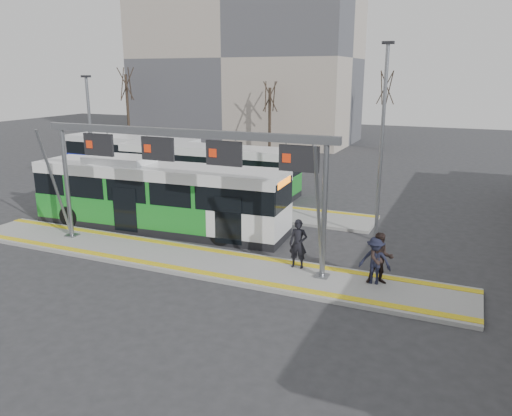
{
  "coord_description": "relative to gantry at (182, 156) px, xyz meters",
  "views": [
    {
      "loc": [
        10.14,
        -16.45,
        7.42
      ],
      "look_at": [
        1.65,
        3.0,
        1.7
      ],
      "focal_mm": 35.0,
      "sensor_mm": 36.0,
      "label": 1
    }
  ],
  "objects": [
    {
      "name": "ground",
      "position": [
        0.35,
        -0.25,
        -4.3
      ],
      "size": [
        120.0,
        120.0,
        0.0
      ],
      "primitive_type": "plane",
      "color": "#2D2D30",
      "rests_on": "ground"
    },
    {
      "name": "platform_main",
      "position": [
        0.35,
        -0.25,
        -4.22
      ],
      "size": [
        22.0,
        3.0,
        0.15
      ],
      "primitive_type": "cube",
      "color": "gray",
      "rests_on": "ground"
    },
    {
      "name": "platform_second",
      "position": [
        -3.65,
        7.75,
        -4.22
      ],
      "size": [
        20.0,
        3.0,
        0.15
      ],
      "primitive_type": "cube",
      "color": "gray",
      "rests_on": "ground"
    },
    {
      "name": "tactile_main",
      "position": [
        0.35,
        -0.25,
        -4.14
      ],
      "size": [
        22.0,
        2.65,
        0.02
      ],
      "color": "yellow",
      "rests_on": "platform_main"
    },
    {
      "name": "tactile_second",
      "position": [
        -3.65,
        8.9,
        -4.14
      ],
      "size": [
        20.0,
        0.35,
        0.02
      ],
      "color": "yellow",
      "rests_on": "platform_second"
    },
    {
      "name": "gantry",
      "position": [
        0.0,
        0.0,
        0.0
      ],
      "size": [
        13.0,
        1.68,
        5.2
      ],
      "color": "slate",
      "rests_on": "platform_main"
    },
    {
      "name": "apartment_block",
      "position": [
        -13.65,
        35.75,
        4.91
      ],
      "size": [
        24.5,
        12.5,
        18.4
      ],
      "color": "#A89B8C",
      "rests_on": "ground"
    },
    {
      "name": "hero_bus",
      "position": [
        -3.33,
        3.02,
        -2.7
      ],
      "size": [
        12.87,
        3.45,
        3.5
      ],
      "rotation": [
        0.0,
        0.0,
        0.06
      ],
      "color": "black",
      "rests_on": "ground"
    },
    {
      "name": "bg_bus_green",
      "position": [
        -5.06,
        11.09,
        -2.83
      ],
      "size": [
        11.96,
        2.65,
        2.98
      ],
      "rotation": [
        0.0,
        0.0,
        0.01
      ],
      "color": "black",
      "rests_on": "ground"
    },
    {
      "name": "bg_bus_blue",
      "position": [
        -13.22,
        13.96,
        -2.89
      ],
      "size": [
        11.0,
        2.87,
        2.85
      ],
      "rotation": [
        0.0,
        0.0,
        -0.04
      ],
      "color": "black",
      "rests_on": "ground"
    },
    {
      "name": "passenger_a",
      "position": [
        4.72,
        0.56,
        -3.19
      ],
      "size": [
        0.75,
        0.54,
        1.91
      ],
      "primitive_type": "imported",
      "rotation": [
        0.0,
        0.0,
        0.12
      ],
      "color": "black",
      "rests_on": "platform_main"
    },
    {
      "name": "passenger_b",
      "position": [
        7.89,
        0.27,
        -3.21
      ],
      "size": [
        1.1,
        0.97,
        1.89
      ],
      "primitive_type": "imported",
      "rotation": [
        0.0,
        0.0,
        0.33
      ],
      "color": "black",
      "rests_on": "platform_main"
    },
    {
      "name": "passenger_c",
      "position": [
        7.73,
        0.2,
        -3.28
      ],
      "size": [
        1.14,
        0.68,
        1.74
      ],
      "primitive_type": "imported",
      "rotation": [
        0.0,
        0.0,
        0.03
      ],
      "color": "black",
      "rests_on": "platform_main"
    },
    {
      "name": "tree_left",
      "position": [
        -7.62,
        28.03,
        1.0
      ],
      "size": [
        1.4,
        1.4,
        6.98
      ],
      "color": "#382B21",
      "rests_on": "ground"
    },
    {
      "name": "tree_mid",
      "position": [
        2.05,
        34.43,
        1.77
      ],
      "size": [
        1.4,
        1.4,
        8.0
      ],
      "color": "#382B21",
      "rests_on": "ground"
    },
    {
      "name": "tree_far",
      "position": [
        -23.67,
        27.32,
        2.05
      ],
      "size": [
        1.4,
        1.4,
        8.37
      ],
      "color": "#382B21",
      "rests_on": "ground"
    },
    {
      "name": "lamp_west",
      "position": [
        -9.0,
        5.04,
        -0.38
      ],
      "size": [
        0.5,
        0.25,
        7.35
      ],
      "color": "slate",
      "rests_on": "ground"
    },
    {
      "name": "lamp_east",
      "position": [
        6.81,
        5.48,
        0.31
      ],
      "size": [
        0.5,
        0.25,
        8.74
      ],
      "color": "slate",
      "rests_on": "ground"
    }
  ]
}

